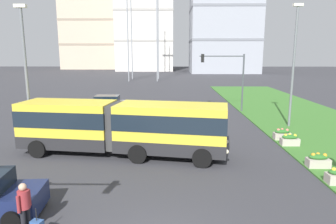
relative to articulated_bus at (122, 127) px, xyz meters
name	(u,v)px	position (x,y,z in m)	size (l,w,h in m)	color
articulated_bus	(122,127)	(0.00, 0.00, 0.00)	(12.04, 4.31, 3.00)	yellow
car_silver_hatch	(108,104)	(-3.59, 13.41, -0.90)	(4.46, 2.15, 1.58)	#B7BABF
pedestrian_crossing	(24,205)	(-1.86, -7.83, -0.65)	(0.36, 0.56, 1.74)	black
flower_planter_2	(318,160)	(10.23, -2.05, -1.23)	(1.10, 0.56, 0.74)	#B7AD9E
flower_planter_3	(290,140)	(10.23, 1.66, -1.23)	(1.10, 0.56, 0.74)	#B7AD9E
flower_planter_4	(282,134)	(10.23, 2.97, -1.23)	(1.10, 0.56, 0.74)	#B7AD9E
traffic_light_far_right	(228,72)	(8.34, 13.08, 2.32)	(4.38, 0.28, 5.69)	#474C51
streetlight_left	(26,70)	(-6.05, 1.75, 3.07)	(0.70, 0.28, 8.56)	slate
streetlight_median	(294,62)	(12.13, 6.77, 3.47)	(0.70, 0.28, 9.35)	slate
apartment_tower_west	(92,11)	(-27.55, 103.44, 20.19)	(21.26, 18.01, 43.65)	#C6B299
apartment_tower_centre	(224,10)	(18.59, 77.64, 16.88)	(20.14, 15.96, 37.04)	#9EA3AD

